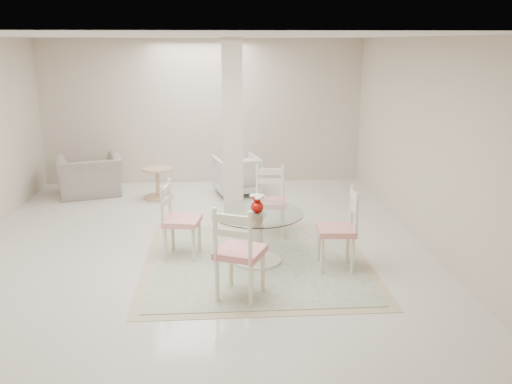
{
  "coord_description": "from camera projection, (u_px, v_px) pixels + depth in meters",
  "views": [
    {
      "loc": [
        0.29,
        -6.75,
        2.64
      ],
      "look_at": [
        0.74,
        -0.36,
        0.85
      ],
      "focal_mm": 38.0,
      "sensor_mm": 36.0,
      "label": 1
    }
  ],
  "objects": [
    {
      "name": "side_table",
      "position": [
        158.0,
        184.0,
        9.36
      ],
      "size": [
        0.52,
        0.52,
        0.54
      ],
      "color": "tan",
      "rests_on": "ground"
    },
    {
      "name": "room_shell",
      "position": [
        194.0,
        107.0,
        6.68
      ],
      "size": [
        6.02,
        7.02,
        2.71
      ],
      "color": "beige",
      "rests_on": "ground"
    },
    {
      "name": "area_rug",
      "position": [
        257.0,
        262.0,
        6.69
      ],
      "size": [
        2.77,
        2.77,
        0.02
      ],
      "color": "tan",
      "rests_on": "ground"
    },
    {
      "name": "ground",
      "position": [
        199.0,
        248.0,
        7.17
      ],
      "size": [
        7.0,
        7.0,
        0.0
      ],
      "primitive_type": "plane",
      "color": "silver",
      "rests_on": "ground"
    },
    {
      "name": "red_vase",
      "position": [
        257.0,
        204.0,
        6.48
      ],
      "size": [
        0.18,
        0.17,
        0.24
      ],
      "color": "#AB0B05",
      "rests_on": "dining_table"
    },
    {
      "name": "armchair_white",
      "position": [
        237.0,
        175.0,
        9.62
      ],
      "size": [
        0.89,
        0.91,
        0.69
      ],
      "primitive_type": "imported",
      "rotation": [
        0.0,
        0.0,
        3.37
      ],
      "color": "silver",
      "rests_on": "ground"
    },
    {
      "name": "dining_table",
      "position": [
        257.0,
        238.0,
        6.6
      ],
      "size": [
        1.12,
        1.12,
        0.65
      ],
      "rotation": [
        0.0,
        0.0,
        -0.26
      ],
      "color": "beige",
      "rests_on": "ground"
    },
    {
      "name": "dining_chair_north",
      "position": [
        270.0,
        196.0,
        7.5
      ],
      "size": [
        0.47,
        0.47,
        1.08
      ],
      "rotation": [
        0.0,
        0.0,
        -0.08
      ],
      "color": "beige",
      "rests_on": "ground"
    },
    {
      "name": "recliner_taupe",
      "position": [
        89.0,
        176.0,
        9.54
      ],
      "size": [
        1.3,
        1.21,
        0.7
      ],
      "primitive_type": "imported",
      "rotation": [
        0.0,
        0.0,
        3.43
      ],
      "color": "gray",
      "rests_on": "ground"
    },
    {
      "name": "dining_chair_east",
      "position": [
        342.0,
        223.0,
        6.36
      ],
      "size": [
        0.47,
        0.47,
        1.09
      ],
      "rotation": [
        0.0,
        0.0,
        -1.65
      ],
      "color": "#F1E1C6",
      "rests_on": "ground"
    },
    {
      "name": "column",
      "position": [
        233.0,
        130.0,
        8.09
      ],
      "size": [
        0.3,
        0.3,
        2.7
      ],
      "primitive_type": "cube",
      "color": "beige",
      "rests_on": "ground"
    },
    {
      "name": "dining_chair_south",
      "position": [
        238.0,
        246.0,
        5.56
      ],
      "size": [
        0.61,
        0.61,
        1.15
      ],
      "rotation": [
        0.0,
        0.0,
        2.72
      ],
      "color": "#F5EFC9",
      "rests_on": "ground"
    },
    {
      "name": "dining_chair_west",
      "position": [
        176.0,
        214.0,
        6.72
      ],
      "size": [
        0.5,
        0.5,
        1.07
      ],
      "rotation": [
        0.0,
        0.0,
        1.4
      ],
      "color": "beige",
      "rests_on": "ground"
    }
  ]
}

